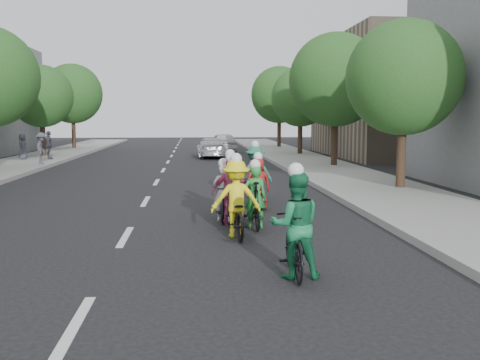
{
  "coord_description": "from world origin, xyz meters",
  "views": [
    {
      "loc": [
        1.51,
        -11.63,
        2.59
      ],
      "look_at": [
        2.69,
        1.95,
        1.0
      ],
      "focal_mm": 40.0,
      "sensor_mm": 36.0,
      "label": 1
    }
  ],
  "objects": [
    {
      "name": "tree_r_2",
      "position": [
        8.8,
        24.6,
        3.96
      ],
      "size": [
        4.0,
        4.0,
        5.97
      ],
      "color": "black",
      "rests_on": "ground"
    },
    {
      "name": "follow_car_lead",
      "position": [
        2.66,
        23.28,
        0.65
      ],
      "size": [
        1.93,
        4.52,
        1.3
      ],
      "primitive_type": "imported",
      "rotation": [
        0.0,
        0.0,
        3.17
      ],
      "color": "silver",
      "rests_on": "ground"
    },
    {
      "name": "cyclist_0",
      "position": [
        2.25,
        1.71,
        0.51
      ],
      "size": [
        0.69,
        1.6,
        1.59
      ],
      "rotation": [
        0.0,
        0.0,
        3.04
      ],
      "color": "black",
      "rests_on": "ground"
    },
    {
      "name": "cyclist_2",
      "position": [
        2.42,
        -0.13,
        0.67
      ],
      "size": [
        1.13,
        1.95,
        1.84
      ],
      "rotation": [
        0.0,
        0.0,
        3.2
      ],
      "color": "black",
      "rests_on": "ground"
    },
    {
      "name": "spectator_1",
      "position": [
        -6.98,
        20.68,
        0.99
      ],
      "size": [
        0.63,
        1.05,
        1.67
      ],
      "primitive_type": "imported",
      "rotation": [
        0.0,
        0.0,
        1.81
      ],
      "color": "#43444E",
      "rests_on": "sidewalk_left"
    },
    {
      "name": "tree_l_4",
      "position": [
        -8.2,
        24.0,
        3.96
      ],
      "size": [
        4.0,
        4.0,
        5.97
      ],
      "color": "black",
      "rests_on": "ground"
    },
    {
      "name": "tree_l_5",
      "position": [
        -8.2,
        33.0,
        4.52
      ],
      "size": [
        4.8,
        4.8,
        6.93
      ],
      "color": "black",
      "rests_on": "ground"
    },
    {
      "name": "ground",
      "position": [
        0.0,
        0.0,
        0.0
      ],
      "size": [
        120.0,
        120.0,
        0.0
      ],
      "primitive_type": "plane",
      "color": "black",
      "rests_on": "ground"
    },
    {
      "name": "cyclist_5",
      "position": [
        2.94,
        0.8,
        0.61
      ],
      "size": [
        0.54,
        1.89,
        1.63
      ],
      "rotation": [
        0.0,
        0.0,
        3.15
      ],
      "color": "black",
      "rests_on": "ground"
    },
    {
      "name": "tree_r_0",
      "position": [
        8.8,
        6.6,
        3.96
      ],
      "size": [
        4.0,
        4.0,
        5.97
      ],
      "color": "black",
      "rests_on": "ground"
    },
    {
      "name": "cyclist_4",
      "position": [
        3.32,
        3.37,
        0.56
      ],
      "size": [
        0.78,
        1.64,
        1.63
      ],
      "rotation": [
        0.0,
        0.0,
        3.27
      ],
      "color": "black",
      "rests_on": "ground"
    },
    {
      "name": "curb_left",
      "position": [
        -6.05,
        10.0,
        0.09
      ],
      "size": [
        0.18,
        80.0,
        0.18
      ],
      "primitive_type": "cube",
      "color": "#999993",
      "rests_on": "ground"
    },
    {
      "name": "bldg_se",
      "position": [
        16.0,
        24.0,
        4.0
      ],
      "size": [
        10.0,
        14.0,
        8.0
      ],
      "primitive_type": "cube",
      "color": "gray",
      "rests_on": "ground"
    },
    {
      "name": "cyclist_1",
      "position": [
        3.13,
        -3.2,
        0.71
      ],
      "size": [
        0.87,
        1.76,
        1.88
      ],
      "rotation": [
        0.0,
        0.0,
        3.1
      ],
      "color": "black",
      "rests_on": "ground"
    },
    {
      "name": "spectator_0",
      "position": [
        -6.5,
        17.36,
        0.99
      ],
      "size": [
        0.7,
        1.13,
        1.68
      ],
      "primitive_type": "imported",
      "rotation": [
        0.0,
        0.0,
        1.64
      ],
      "color": "#4F4E5B",
      "rests_on": "sidewalk_left"
    },
    {
      "name": "cyclist_3",
      "position": [
        2.41,
        1.27,
        0.64
      ],
      "size": [
        1.0,
        1.71,
        1.76
      ],
      "rotation": [
        0.0,
        0.0,
        3.3
      ],
      "color": "black",
      "rests_on": "ground"
    },
    {
      "name": "cyclist_6",
      "position": [
        2.45,
        2.24,
        0.63
      ],
      "size": [
        0.94,
        1.79,
        1.78
      ],
      "rotation": [
        0.0,
        0.0,
        3.35
      ],
      "color": "black",
      "rests_on": "ground"
    },
    {
      "name": "curb_right",
      "position": [
        6.05,
        10.0,
        0.09
      ],
      "size": [
        0.18,
        80.0,
        0.18
      ],
      "primitive_type": "cube",
      "color": "#999993",
      "rests_on": "ground"
    },
    {
      "name": "follow_car_trail",
      "position": [
        3.71,
        28.26,
        0.75
      ],
      "size": [
        2.05,
        4.48,
        1.49
      ],
      "primitive_type": "imported",
      "rotation": [
        0.0,
        0.0,
        3.21
      ],
      "color": "silver",
      "rests_on": "ground"
    },
    {
      "name": "tree_r_1",
      "position": [
        8.8,
        15.6,
        4.52
      ],
      "size": [
        4.8,
        4.8,
        6.93
      ],
      "color": "black",
      "rests_on": "ground"
    },
    {
      "name": "spectator_2",
      "position": [
        -8.51,
        20.75,
        0.92
      ],
      "size": [
        0.67,
        0.85,
        1.53
      ],
      "primitive_type": "imported",
      "rotation": [
        0.0,
        0.0,
        1.84
      ],
      "color": "#474853",
      "rests_on": "sidewalk_left"
    },
    {
      "name": "cyclist_7",
      "position": [
        3.42,
        4.95,
        0.74
      ],
      "size": [
        1.21,
        1.71,
        1.89
      ],
      "rotation": [
        0.0,
        0.0,
        3.3
      ],
      "color": "black",
      "rests_on": "ground"
    },
    {
      "name": "tree_r_3",
      "position": [
        8.8,
        33.6,
        4.52
      ],
      "size": [
        4.8,
        4.8,
        6.93
      ],
      "color": "black",
      "rests_on": "ground"
    },
    {
      "name": "sidewalk_right",
      "position": [
        8.0,
        10.0,
        0.07
      ],
      "size": [
        4.0,
        80.0,
        0.15
      ],
      "primitive_type": "cube",
      "color": "gray",
      "rests_on": "ground"
    }
  ]
}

